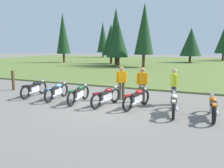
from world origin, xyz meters
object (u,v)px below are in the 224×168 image
Objects in this scene: motorcycle_red at (137,98)px; rider_checking_bike at (174,85)px; rider_in_hivis_vest at (142,83)px; trail_marker_post at (13,80)px; motorcycle_cream at (174,103)px; motorcycle_maroon at (106,96)px; rider_near_row_end at (122,81)px; motorcycle_orange at (213,107)px; motorcycle_british_green at (79,94)px; motorcycle_sky_blue at (57,91)px; motorcycle_black at (34,88)px.

motorcycle_red is 1.88m from rider_checking_bike.
trail_marker_post is at bearing -179.02° from rider_in_hivis_vest.
rider_in_hivis_vest is at bearing 139.90° from motorcycle_cream.
rider_in_hivis_vest reaches higher than motorcycle_maroon.
trail_marker_post is at bearing 172.68° from motorcycle_cream.
rider_near_row_end is at bearing 79.92° from motorcycle_maroon.
rider_near_row_end is (-4.14, 1.42, 0.51)m from motorcycle_orange.
motorcycle_british_green is 1.00× the size of motorcycle_orange.
motorcycle_sky_blue is 2.79m from motorcycle_maroon.
rider_near_row_end is at bearing 21.78° from motorcycle_sky_blue.
motorcycle_cream is 1.25× the size of rider_checking_bike.
motorcycle_sky_blue is 1.36m from motorcycle_british_green.
motorcycle_black is at bearing 177.95° from motorcycle_orange.
motorcycle_maroon is 2.97m from motorcycle_cream.
motorcycle_sky_blue is at bearing -3.59° from motorcycle_black.
motorcycle_orange is at bearing -2.05° from motorcycle_black.
motorcycle_cream is 1.41m from motorcycle_orange.
motorcycle_maroon is 0.99× the size of motorcycle_cream.
motorcycle_maroon and motorcycle_red have the same top height.
motorcycle_sky_blue is 5.77m from motorcycle_cream.
motorcycle_british_green is at bearing -141.29° from rider_near_row_end.
motorcycle_british_green is 1.75× the size of trail_marker_post.
motorcycle_orange is 1.26× the size of rider_in_hivis_vest.
trail_marker_post reaches higher than motorcycle_red.
trail_marker_post is (-4.00, 0.98, 0.16)m from motorcycle_sky_blue.
rider_in_hivis_vest is at bearing 24.44° from motorcycle_british_green.
trail_marker_post is at bearing 168.28° from motorcycle_british_green.
rider_near_row_end reaches higher than motorcycle_orange.
motorcycle_black and motorcycle_red have the same top height.
trail_marker_post is (-7.03, -0.23, -0.35)m from rider_near_row_end.
motorcycle_sky_blue and motorcycle_red have the same top height.
motorcycle_cream is at bearing -11.23° from motorcycle_red.
motorcycle_orange is at bearing -18.99° from rider_near_row_end.
motorcycle_british_green is at bearing -4.45° from motorcycle_black.
motorcycle_maroon is 1.45m from rider_near_row_end.
motorcycle_cream is 1.00× the size of motorcycle_orange.
motorcycle_red is at bearing 168.77° from motorcycle_cream.
motorcycle_cream is at bearing -2.72° from motorcycle_maroon.
rider_in_hivis_vest is (4.11, 1.12, 0.51)m from motorcycle_sky_blue.
motorcycle_maroon and motorcycle_cream have the same top height.
motorcycle_orange is (7.17, -0.21, 0.00)m from motorcycle_sky_blue.
motorcycle_sky_blue is at bearing -13.80° from trail_marker_post.
motorcycle_maroon is 1.39m from motorcycle_red.
motorcycle_british_green and motorcycle_red have the same top height.
rider_in_hivis_vest is 1.08m from rider_near_row_end.
rider_checking_bike reaches higher than motorcycle_british_green.
rider_checking_bike is (2.79, 1.31, 0.51)m from motorcycle_maroon.
rider_checking_bike is 9.58m from trail_marker_post.
motorcycle_orange is at bearing -0.84° from motorcycle_british_green.
rider_near_row_end reaches higher than motorcycle_black.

